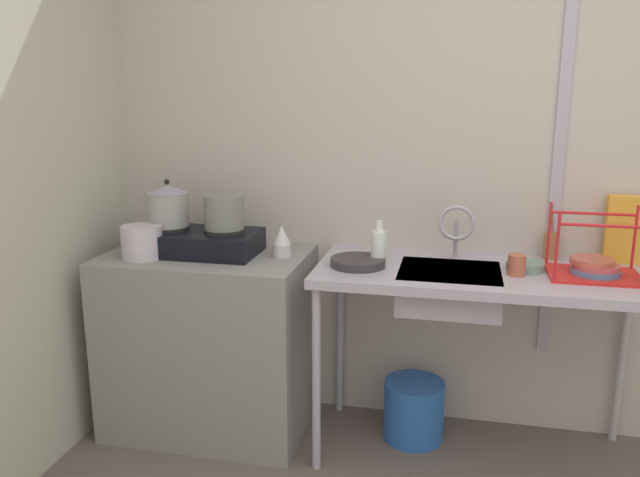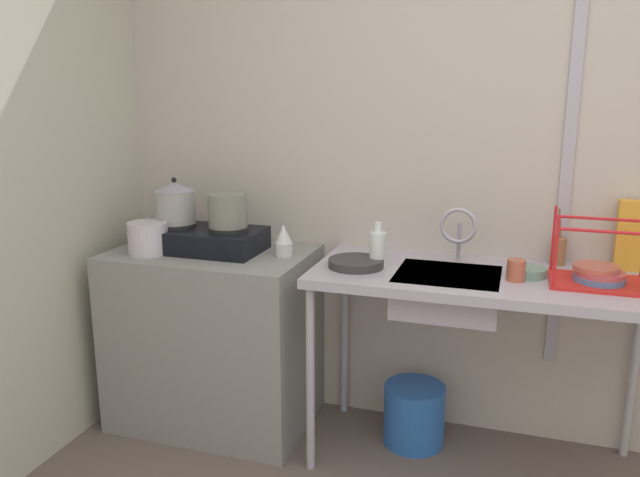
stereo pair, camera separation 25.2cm
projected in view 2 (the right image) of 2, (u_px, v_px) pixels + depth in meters
The scene contains 19 objects.
wall_back at pixel (555, 153), 2.69m from camera, with size 4.84×0.10×2.63m, color beige.
wall_metal_strip at pixel (571, 123), 2.59m from camera, with size 0.05×0.01×2.10m, color #AEA4B8.
counter_concrete at pixel (215, 337), 3.02m from camera, with size 0.92×0.60×0.85m, color gray.
counter_sink at pixel (480, 290), 2.57m from camera, with size 1.37×0.60×0.85m.
stove at pixel (202, 239), 2.92m from camera, with size 0.56×0.31×0.12m.
pot_on_left_burner at pixel (175, 203), 2.92m from camera, with size 0.19×0.19×0.22m.
pot_on_right_burner at pixel (228, 210), 2.85m from camera, with size 0.18×0.18×0.15m.
pot_beside_stove at pixel (148, 238), 2.86m from camera, with size 0.18×0.18×0.15m.
percolator at pixel (283, 241), 2.82m from camera, with size 0.08×0.08×0.14m.
sink_basin at pixel (447, 292), 2.58m from camera, with size 0.42×0.37×0.16m, color #AEA4B8.
faucet at pixel (458, 228), 2.66m from camera, with size 0.16×0.09×0.25m.
frying_pan at pixel (356, 263), 2.65m from camera, with size 0.23×0.23×0.03m, color #332D31.
dish_rack at pixel (599, 274), 2.41m from camera, with size 0.35×0.27×0.28m.
cup_by_rack at pixel (516, 270), 2.46m from camera, with size 0.07×0.07×0.09m, color #B2563E.
small_bowl_on_drainboard at pixel (527, 272), 2.52m from camera, with size 0.15×0.15×0.04m, color slate.
bottle_by_sink at pixel (378, 248), 2.66m from camera, with size 0.07×0.07×0.19m.
cereal_box at pixel (636, 236), 2.57m from camera, with size 0.15×0.06×0.29m, color gold.
utensil_jar at pixel (558, 250), 2.68m from camera, with size 0.06×0.06×0.25m.
bucket_on_floor at pixel (414, 414), 2.86m from camera, with size 0.28×0.28×0.28m, color blue.
Camera 2 is at (-0.12, -1.07, 1.58)m, focal length 35.28 mm.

